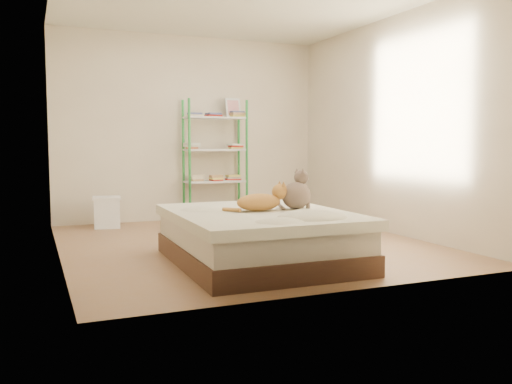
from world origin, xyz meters
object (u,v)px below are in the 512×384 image
bed (259,237)px  white_bin (107,212)px  grey_cat (296,189)px  cardboard_box (241,218)px  shelf_unit (216,161)px  orange_cat (259,200)px

bed → white_bin: 2.86m
grey_cat → cardboard_box: grey_cat is taller
grey_cat → cardboard_box: (0.11, 1.73, -0.49)m
bed → shelf_unit: 2.97m
white_bin → orange_cat: bearing=-69.3°
grey_cat → shelf_unit: size_ratio=0.21×
grey_cat → cardboard_box: 1.80m
bed → shelf_unit: bearing=79.8°
cardboard_box → white_bin: bearing=-179.5°
orange_cat → shelf_unit: bearing=78.5°
cardboard_box → grey_cat: bearing=-61.6°
cardboard_box → white_bin: (-1.50, 0.92, 0.04)m
orange_cat → white_bin: size_ratio=1.23×
orange_cat → shelf_unit: shelf_unit is taller
bed → white_bin: (-0.99, 2.68, -0.03)m
white_bin → shelf_unit: bearing=6.3°
orange_cat → shelf_unit: size_ratio=0.29×
orange_cat → grey_cat: grey_cat is taller
orange_cat → white_bin: (-1.01, 2.66, -0.37)m
orange_cat → white_bin: orange_cat is taller
bed → shelf_unit: (0.54, 2.85, 0.61)m
cardboard_box → orange_cat: bearing=-73.8°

